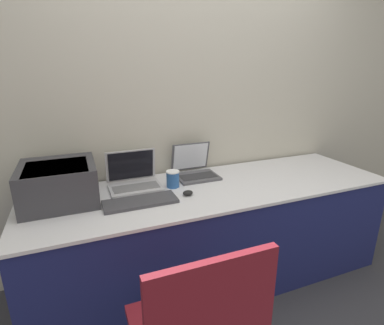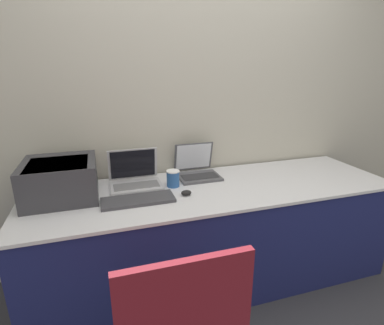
% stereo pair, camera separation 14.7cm
% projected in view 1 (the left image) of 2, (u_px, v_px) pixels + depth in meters
% --- Properties ---
extents(ground_plane, '(14.00, 14.00, 0.00)m').
position_uv_depth(ground_plane, '(237.00, 309.00, 2.00)').
color(ground_plane, '#333338').
extents(wall_back, '(8.00, 0.05, 2.60)m').
position_uv_depth(wall_back, '(192.00, 100.00, 2.32)').
color(wall_back, '#B7B2A3').
rests_on(wall_back, ground_plane).
extents(table, '(2.54, 0.77, 0.75)m').
position_uv_depth(table, '(214.00, 232.00, 2.22)').
color(table, '#191E51').
rests_on(table, ground_plane).
extents(printer, '(0.43, 0.43, 0.24)m').
position_uv_depth(printer, '(59.00, 182.00, 1.82)').
color(printer, '#333338').
rests_on(printer, table).
extents(laptop_left, '(0.35, 0.27, 0.25)m').
position_uv_depth(laptop_left, '(134.00, 179.00, 2.07)').
color(laptop_left, '#B7B7BC').
rests_on(laptop_left, table).
extents(laptop_right, '(0.31, 0.29, 0.24)m').
position_uv_depth(laptop_right, '(195.00, 169.00, 2.28)').
color(laptop_right, '#4C4C51').
rests_on(laptop_right, table).
extents(external_keyboard, '(0.45, 0.17, 0.02)m').
position_uv_depth(external_keyboard, '(140.00, 202.00, 1.83)').
color(external_keyboard, '#3D3D42').
rests_on(external_keyboard, table).
extents(coffee_cup, '(0.09, 0.09, 0.12)m').
position_uv_depth(coffee_cup, '(173.00, 179.00, 2.07)').
color(coffee_cup, '#285699').
rests_on(coffee_cup, table).
extents(mouse, '(0.07, 0.05, 0.03)m').
position_uv_depth(mouse, '(188.00, 193.00, 1.94)').
color(mouse, black).
rests_on(mouse, table).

